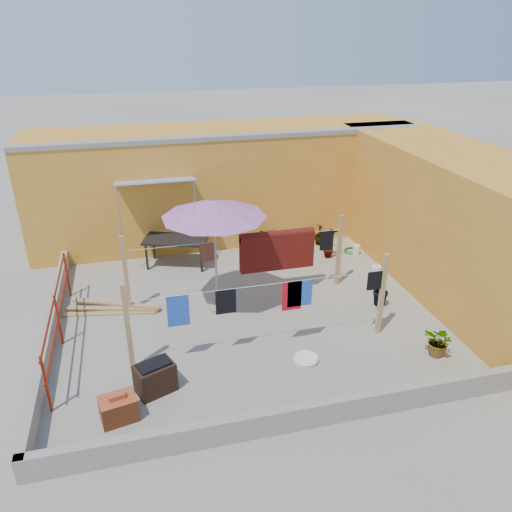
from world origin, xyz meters
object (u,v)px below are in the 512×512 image
object	(u,v)px
water_jug_a	(376,272)
green_hose	(352,251)
brick_stack	(119,408)
brazier	(155,377)
white_basin	(306,359)
patio_umbrella	(214,209)
water_jug_b	(356,250)
outdoor_table	(176,241)
plant_back_a	(265,238)

from	to	relation	value
water_jug_a	green_hose	size ratio (longest dim) A/B	0.84
brick_stack	brazier	xyz separation A→B (m)	(0.63, 0.55, 0.07)
water_jug_a	green_hose	xyz separation A→B (m)	(0.08, 1.63, -0.14)
white_basin	water_jug_a	world-z (taller)	water_jug_a
patio_umbrella	water_jug_b	world-z (taller)	patio_umbrella
brick_stack	water_jug_a	distance (m)	7.23
outdoor_table	plant_back_a	bearing A→B (deg)	8.35
outdoor_table	white_basin	xyz separation A→B (m)	(1.93, -4.79, -0.65)
patio_umbrella	water_jug_b	distance (m)	5.21
brazier	green_hose	size ratio (longest dim) A/B	1.69
outdoor_table	brick_stack	size ratio (longest dim) A/B	2.80
patio_umbrella	green_hose	world-z (taller)	patio_umbrella
water_jug_a	water_jug_b	size ratio (longest dim) A/B	1.21
water_jug_a	water_jug_b	distance (m)	1.44
brick_stack	green_hose	distance (m)	8.22
water_jug_a	plant_back_a	size ratio (longest dim) A/B	0.55
patio_umbrella	brick_stack	distance (m)	4.30
outdoor_table	brazier	size ratio (longest dim) A/B	2.36
brazier	patio_umbrella	bearing A→B (deg)	57.89
patio_umbrella	plant_back_a	bearing A→B (deg)	56.63
patio_umbrella	green_hose	xyz separation A→B (m)	(4.24, 2.14, -2.35)
brick_stack	brazier	bearing A→B (deg)	41.12
brazier	green_hose	distance (m)	7.39
patio_umbrella	white_basin	size ratio (longest dim) A/B	5.40
outdoor_table	white_basin	world-z (taller)	outdoor_table
brazier	water_jug_a	distance (m)	6.42
brick_stack	white_basin	bearing A→B (deg)	11.49
water_jug_b	plant_back_a	bearing A→B (deg)	159.02
patio_umbrella	green_hose	distance (m)	5.30
patio_umbrella	brazier	distance (m)	3.58
water_jug_a	water_jug_b	bearing A→B (deg)	85.04
patio_umbrella	brick_stack	xyz separation A→B (m)	(-2.17, -3.01, -2.17)
brazier	white_basin	size ratio (longest dim) A/B	1.57
outdoor_table	brazier	xyz separation A→B (m)	(-0.91, -4.95, -0.41)
patio_umbrella	water_jug_b	xyz separation A→B (m)	(4.28, 1.94, -2.25)
brick_stack	plant_back_a	xyz separation A→B (m)	(4.05, 5.86, 0.13)
green_hose	outdoor_table	bearing A→B (deg)	175.85
white_basin	water_jug_b	world-z (taller)	water_jug_b
brick_stack	outdoor_table	bearing A→B (deg)	74.34
brick_stack	white_basin	world-z (taller)	brick_stack
white_basin	plant_back_a	bearing A→B (deg)	83.52
patio_umbrella	water_jug_b	bearing A→B (deg)	24.38
water_jug_b	green_hose	world-z (taller)	water_jug_b
plant_back_a	brazier	bearing A→B (deg)	-122.79
outdoor_table	water_jug_b	distance (m)	4.97
outdoor_table	plant_back_a	size ratio (longest dim) A/B	2.60
green_hose	water_jug_a	bearing A→B (deg)	-92.85
white_basin	outdoor_table	bearing A→B (deg)	111.91
brick_stack	water_jug_a	world-z (taller)	brick_stack
water_jug_a	water_jug_b	xyz separation A→B (m)	(0.12, 1.43, -0.03)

